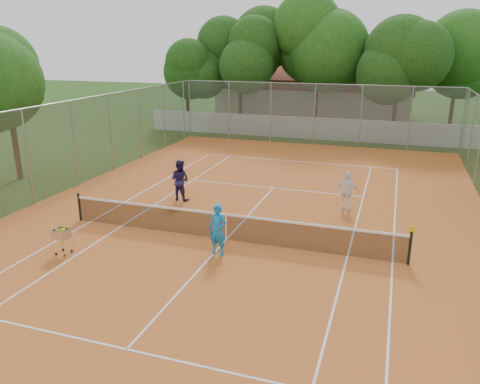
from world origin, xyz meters
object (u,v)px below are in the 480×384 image
(player_far_left, at_px, (180,180))
(ball_hopper, at_px, (63,240))
(player_far_right, at_px, (347,191))
(player_near, at_px, (218,230))
(clubhouse, at_px, (315,93))
(tennis_net, at_px, (226,227))

(player_far_left, bearing_deg, ball_hopper, 87.32)
(player_far_right, bearing_deg, player_near, 62.19)
(player_near, height_order, ball_hopper, player_near)
(clubhouse, relative_size, player_near, 9.74)
(tennis_net, distance_m, player_far_left, 4.86)
(player_far_left, relative_size, ball_hopper, 1.89)
(player_far_left, bearing_deg, player_near, 135.38)
(tennis_net, xyz_separation_m, player_far_left, (-3.38, 3.48, 0.39))
(player_near, relative_size, player_far_left, 0.95)
(ball_hopper, bearing_deg, player_far_right, 46.73)
(player_far_left, bearing_deg, clubhouse, -84.95)
(tennis_net, bearing_deg, clubhouse, 93.95)
(player_near, height_order, player_far_left, player_far_left)
(clubhouse, bearing_deg, ball_hopper, -94.62)
(player_near, distance_m, player_far_left, 5.83)
(tennis_net, distance_m, player_near, 1.23)
(tennis_net, relative_size, clubhouse, 0.72)
(ball_hopper, bearing_deg, player_near, 23.96)
(tennis_net, relative_size, player_near, 7.05)
(player_far_left, height_order, ball_hopper, player_far_left)
(tennis_net, bearing_deg, player_far_left, 134.20)
(clubhouse, relative_size, player_far_right, 10.20)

